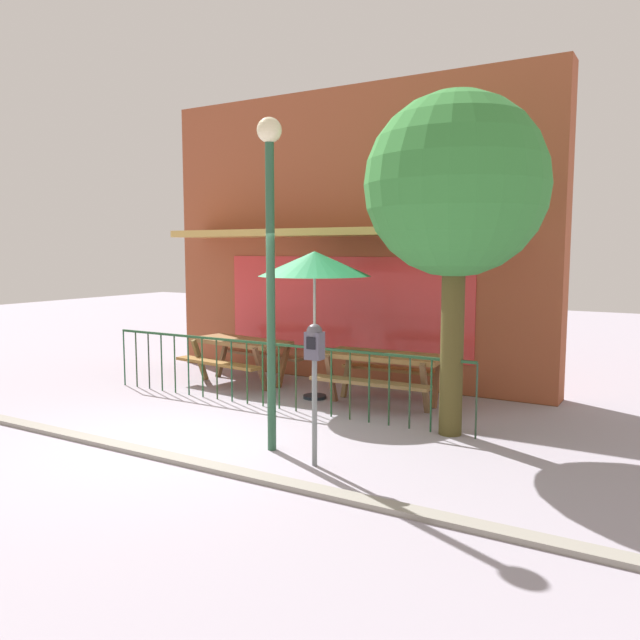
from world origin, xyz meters
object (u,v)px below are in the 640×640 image
parking_meter_near (314,357)px  street_tree (456,188)px  patio_umbrella (315,265)px  picnic_table_right (384,364)px  street_lamp (270,236)px  picnic_table_left (241,349)px

parking_meter_near → street_tree: 2.79m
patio_umbrella → parking_meter_near: size_ratio=1.49×
picnic_table_right → street_lamp: bearing=-94.5°
picnic_table_right → parking_meter_near: (0.50, -2.84, 0.58)m
picnic_table_left → street_tree: (4.15, -1.08, 2.45)m
picnic_table_left → picnic_table_right: (2.77, -0.11, 0.00)m
patio_umbrella → parking_meter_near: patio_umbrella is taller
picnic_table_right → patio_umbrella: (-1.10, -0.18, 1.48)m
picnic_table_right → patio_umbrella: patio_umbrella is taller
patio_umbrella → street_tree: 2.77m
picnic_table_right → street_lamp: size_ratio=0.49×
patio_umbrella → street_lamp: 2.63m
patio_umbrella → picnic_table_right: bearing=9.4°
picnic_table_right → street_tree: size_ratio=0.44×
picnic_table_right → street_lamp: (-0.21, -2.63, 1.86)m
picnic_table_left → parking_meter_near: bearing=-42.0°
street_lamp → parking_meter_near: bearing=-16.7°
picnic_table_left → picnic_table_right: size_ratio=1.05×
picnic_table_right → patio_umbrella: size_ratio=0.81×
patio_umbrella → picnic_table_left: bearing=170.1°
picnic_table_left → street_lamp: size_ratio=0.52×
street_tree → picnic_table_right: bearing=144.8°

